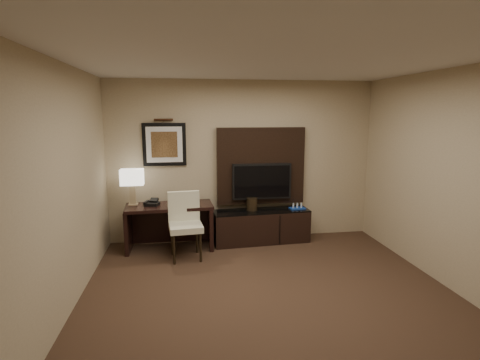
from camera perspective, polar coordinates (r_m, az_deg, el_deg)
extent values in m
cube|color=#362318|center=(4.44, 5.60, -19.04)|extent=(4.50, 5.00, 0.01)
cube|color=silver|center=(3.91, 6.32, 18.08)|extent=(4.50, 5.00, 0.01)
cube|color=tan|center=(6.38, 0.42, 2.90)|extent=(4.50, 0.01, 2.70)
cube|color=tan|center=(1.78, 27.23, -18.11)|extent=(4.50, 0.01, 2.70)
cube|color=tan|center=(4.05, -26.69, -2.44)|extent=(0.01, 5.00, 2.70)
cube|color=tan|center=(5.01, 31.77, -0.65)|extent=(0.01, 5.00, 2.70)
cube|color=black|center=(6.13, -10.61, -7.03)|extent=(1.39, 0.66, 0.73)
cube|color=black|center=(6.36, 3.26, -7.03)|extent=(1.63, 0.55, 0.55)
cube|color=black|center=(6.38, 3.17, 2.17)|extent=(1.50, 0.12, 1.30)
cube|color=black|center=(6.33, 3.32, -0.20)|extent=(1.00, 0.08, 0.60)
cube|color=black|center=(6.26, -11.44, 5.33)|extent=(0.70, 0.04, 0.70)
cylinder|color=#3D2213|center=(6.20, -11.59, 8.98)|extent=(0.04, 0.04, 0.30)
cube|color=#1944A5|center=(5.99, -9.49, -3.70)|extent=(0.30, 0.35, 0.02)
imported|color=beige|center=(6.00, -9.74, -2.61)|extent=(0.18, 0.05, 0.24)
cylinder|color=black|center=(6.27, 1.84, -3.70)|extent=(0.23, 0.23, 0.20)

